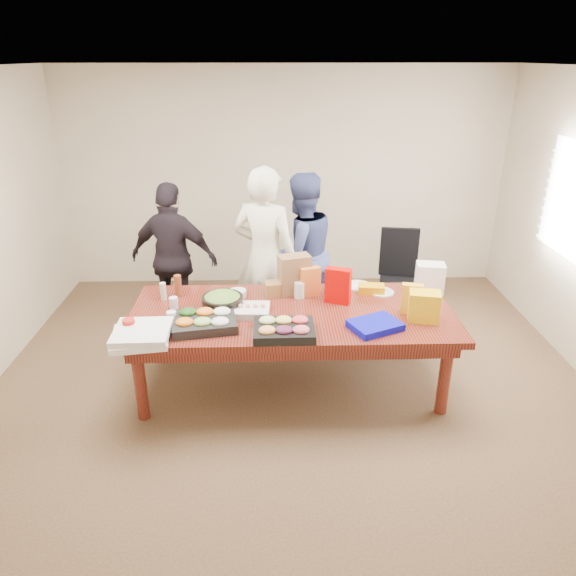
{
  "coord_description": "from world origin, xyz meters",
  "views": [
    {
      "loc": [
        -0.16,
        -4.14,
        2.79
      ],
      "look_at": [
        -0.03,
        0.1,
        0.93
      ],
      "focal_mm": 33.25,
      "sensor_mm": 36.0,
      "label": 1
    }
  ],
  "objects_px": {
    "conference_table": "(292,349)",
    "office_chair": "(401,281)",
    "person_right": "(300,253)",
    "salad_bowl": "(223,303)",
    "sheet_cake": "(248,311)",
    "person_center": "(265,258)"
  },
  "relations": [
    {
      "from": "conference_table",
      "to": "office_chair",
      "type": "bearing_deg",
      "value": 44.36
    },
    {
      "from": "office_chair",
      "to": "person_right",
      "type": "height_order",
      "value": "person_right"
    },
    {
      "from": "office_chair",
      "to": "salad_bowl",
      "type": "distance_m",
      "value": 2.2
    },
    {
      "from": "sheet_cake",
      "to": "salad_bowl",
      "type": "height_order",
      "value": "salad_bowl"
    },
    {
      "from": "person_center",
      "to": "person_right",
      "type": "bearing_deg",
      "value": -119.1
    },
    {
      "from": "salad_bowl",
      "to": "person_center",
      "type": "bearing_deg",
      "value": 65.46
    },
    {
      "from": "office_chair",
      "to": "sheet_cake",
      "type": "bearing_deg",
      "value": -133.43
    },
    {
      "from": "office_chair",
      "to": "person_right",
      "type": "xyz_separation_m",
      "value": [
        -1.11,
        -0.05,
        0.36
      ]
    },
    {
      "from": "conference_table",
      "to": "person_center",
      "type": "height_order",
      "value": "person_center"
    },
    {
      "from": "conference_table",
      "to": "person_center",
      "type": "bearing_deg",
      "value": 105.01
    },
    {
      "from": "person_right",
      "to": "sheet_cake",
      "type": "bearing_deg",
      "value": 40.11
    },
    {
      "from": "person_right",
      "to": "sheet_cake",
      "type": "distance_m",
      "value": 1.32
    },
    {
      "from": "sheet_cake",
      "to": "salad_bowl",
      "type": "bearing_deg",
      "value": 156.52
    },
    {
      "from": "conference_table",
      "to": "person_right",
      "type": "bearing_deg",
      "value": 83.37
    },
    {
      "from": "salad_bowl",
      "to": "office_chair",
      "type": "bearing_deg",
      "value": 31.88
    },
    {
      "from": "person_center",
      "to": "person_right",
      "type": "distance_m",
      "value": 0.48
    },
    {
      "from": "person_right",
      "to": "salad_bowl",
      "type": "bearing_deg",
      "value": 29.2
    },
    {
      "from": "person_right",
      "to": "salad_bowl",
      "type": "xyz_separation_m",
      "value": [
        -0.74,
        -1.1,
        -0.05
      ]
    },
    {
      "from": "person_right",
      "to": "sheet_cake",
      "type": "height_order",
      "value": "person_right"
    },
    {
      "from": "conference_table",
      "to": "office_chair",
      "type": "distance_m",
      "value": 1.75
    },
    {
      "from": "office_chair",
      "to": "salad_bowl",
      "type": "relative_size",
      "value": 2.77
    },
    {
      "from": "office_chair",
      "to": "conference_table",
      "type": "bearing_deg",
      "value": -126.88
    }
  ]
}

